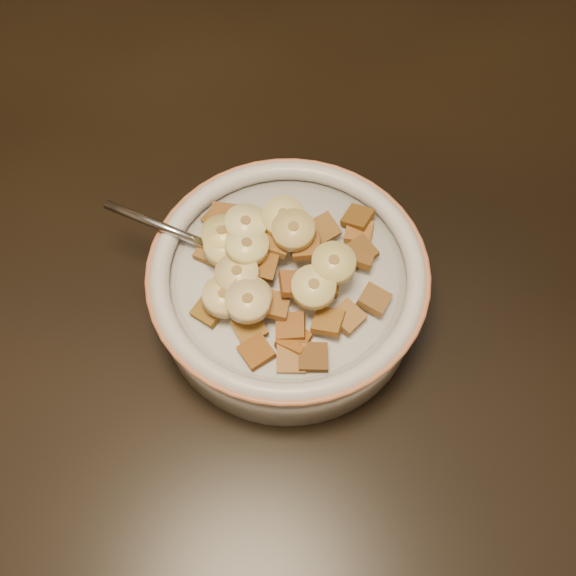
{
  "coord_description": "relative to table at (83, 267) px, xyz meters",
  "views": [
    {
      "loc": [
        0.14,
        -0.33,
        1.26
      ],
      "look_at": [
        0.17,
        -0.07,
        0.78
      ],
      "focal_mm": 45.0,
      "sensor_mm": 36.0,
      "label": 1
    }
  ],
  "objects": [
    {
      "name": "cereal_square_13",
      "position": [
        0.17,
        -0.13,
        0.07
      ],
      "size": [
        0.02,
        0.02,
        0.01
      ],
      "primitive_type": "cube",
      "rotation": [
        -0.25,
        0.06,
        3.01
      ],
      "color": "olive",
      "rests_on": "milk"
    },
    {
      "name": "banana_slice_11",
      "position": [
        0.17,
        -0.03,
        0.1
      ],
      "size": [
        0.04,
        0.04,
        0.02
      ],
      "primitive_type": "cylinder",
      "rotation": [
        -0.11,
        -0.11,
        2.45
      ],
      "color": "#F4D079",
      "rests_on": "milk"
    },
    {
      "name": "milk",
      "position": [
        0.17,
        -0.07,
        0.07
      ],
      "size": [
        0.16,
        0.16,
        0.0
      ],
      "primitive_type": "cylinder",
      "color": "silver",
      "rests_on": "cereal_bowl"
    },
    {
      "name": "banana_slice_5",
      "position": [
        0.14,
        -0.04,
        0.1
      ],
      "size": [
        0.04,
        0.03,
        0.01
      ],
      "primitive_type": "cylinder",
      "rotation": [
        -0.0,
        0.1,
        0.11
      ],
      "color": "#F0DF8B",
      "rests_on": "milk"
    },
    {
      "name": "spoon",
      "position": [
        0.14,
        -0.05,
        0.07
      ],
      "size": [
        0.06,
        0.05,
        0.01
      ],
      "primitive_type": "ellipsoid",
      "rotation": [
        0.0,
        0.0,
        4.27
      ],
      "color": "#A3A4A9",
      "rests_on": "cereal_bowl"
    },
    {
      "name": "cereal_square_23",
      "position": [
        0.11,
        -0.04,
        0.07
      ],
      "size": [
        0.03,
        0.03,
        0.01
      ],
      "primitive_type": "cube",
      "rotation": [
        0.0,
        0.13,
        2.58
      ],
      "color": "#9C692C",
      "rests_on": "milk"
    },
    {
      "name": "cereal_square_26",
      "position": [
        0.23,
        -0.02,
        0.08
      ],
      "size": [
        0.03,
        0.03,
        0.01
      ],
      "primitive_type": "cube",
      "rotation": [
        -0.25,
        0.04,
        0.95
      ],
      "color": "brown",
      "rests_on": "milk"
    },
    {
      "name": "banana_slice_4",
      "position": [
        0.12,
        -0.04,
        0.09
      ],
      "size": [
        0.04,
        0.04,
        0.01
      ],
      "primitive_type": "cylinder",
      "rotation": [
        -0.13,
        0.03,
        0.68
      ],
      "color": "#DFC671",
      "rests_on": "milk"
    },
    {
      "name": "cereal_square_9",
      "position": [
        0.14,
        -0.11,
        0.08
      ],
      "size": [
        0.03,
        0.03,
        0.01
      ],
      "primitive_type": "cube",
      "rotation": [
        0.16,
        -0.14,
        0.41
      ],
      "color": "brown",
      "rests_on": "milk"
    },
    {
      "name": "cereal_square_11",
      "position": [
        0.15,
        -0.07,
        0.09
      ],
      "size": [
        0.03,
        0.03,
        0.01
      ],
      "primitive_type": "cube",
      "rotation": [
        -0.16,
        -0.05,
        2.81
      ],
      "color": "brown",
      "rests_on": "milk"
    },
    {
      "name": "chair",
      "position": [
        0.18,
        0.56,
        -0.27
      ],
      "size": [
        0.52,
        0.52,
        0.92
      ],
      "primitive_type": "cube",
      "rotation": [
        0.0,
        0.0,
        0.37
      ],
      "color": "#2F2112",
      "rests_on": "floor"
    },
    {
      "name": "banana_slice_8",
      "position": [
        0.14,
        -0.1,
        0.09
      ],
      "size": [
        0.04,
        0.04,
        0.01
      ],
      "primitive_type": "cylinder",
      "rotation": [
        -0.06,
        0.0,
        0.25
      ],
      "color": "beige",
      "rests_on": "milk"
    },
    {
      "name": "cereal_square_27",
      "position": [
        0.18,
        -0.05,
        0.09
      ],
      "size": [
        0.02,
        0.02,
        0.01
      ],
      "primitive_type": "cube",
      "rotation": [
        -0.0,
        0.09,
        0.03
      ],
      "color": "brown",
      "rests_on": "milk"
    },
    {
      "name": "cereal_square_28",
      "position": [
        0.23,
        -0.04,
        0.07
      ],
      "size": [
        0.03,
        0.03,
        0.01
      ],
      "primitive_type": "cube",
      "rotation": [
        0.04,
        0.09,
        2.83
      ],
      "color": "#9C632B",
      "rests_on": "milk"
    },
    {
      "name": "cereal_square_4",
      "position": [
        0.17,
        -0.11,
        0.08
      ],
      "size": [
        0.02,
        0.02,
        0.01
      ],
      "primitive_type": "cube",
      "rotation": [
        -0.03,
        0.16,
        3.04
      ],
      "color": "brown",
      "rests_on": "milk"
    },
    {
      "name": "cereal_square_2",
      "position": [
        0.12,
        -0.01,
        0.07
      ],
      "size": [
        0.03,
        0.03,
        0.01
      ],
      "primitive_type": "cube",
      "rotation": [
        -0.21,
        0.07,
        2.28
      ],
      "color": "brown",
      "rests_on": "milk"
    },
    {
      "name": "cereal_square_22",
      "position": [
        0.15,
        -0.03,
        0.08
      ],
      "size": [
        0.02,
        0.02,
        0.01
      ],
      "primitive_type": "cube",
      "rotation": [
        -0.08,
        0.01,
        1.55
      ],
      "color": "#643510",
      "rests_on": "milk"
    },
    {
      "name": "cereal_square_5",
      "position": [
        0.19,
        -0.11,
        0.08
      ],
      "size": [
        0.03,
        0.03,
        0.01
      ],
      "primitive_type": "cube",
      "rotation": [
        -0.2,
        0.15,
        1.16
      ],
      "color": "#8C5E20",
      "rests_on": "milk"
    },
    {
      "name": "cereal_square_0",
      "position": [
        0.17,
        -0.09,
        0.09
      ],
      "size": [
        0.02,
        0.02,
        0.01
      ],
      "primitive_type": "cube",
      "rotation": [
        0.24,
        0.11,
        1.59
      ],
      "color": "brown",
      "rests_on": "milk"
    },
    {
      "name": "cereal_square_6",
      "position": [
        0.14,
        -0.07,
        0.08
      ],
      "size": [
        0.02,
        0.02,
        0.01
      ],
      "primitive_type": "cube",
      "rotation": [
        0.2,
        0.12,
        1.36
      ],
      "color": "brown",
      "rests_on": "milk"
    },
    {
      "name": "cereal_square_1",
      "position": [
        0.21,
        -0.11,
        0.08
      ],
      "size": [
        0.03,
        0.03,
        0.01
      ],
      "primitive_type": "cube",
      "rotation": [
        0.1,
        0.07,
        0.71
      ],
      "color": "olive",
      "rests_on": "milk"
    },
    {
      "name": "banana_slice_3",
      "position": [
        0.13,
        -0.07,
        0.09
      ],
      "size": [
        0.04,
        0.04,
        0.01
      ],
      "primitive_type": "cylinder",
      "rotation": [
        -0.07,
        -0.11,
        0.34
      ],
      "color": "#CBBD83",
      "rests_on": "milk"
    },
    {
      "name": "banana_slice_7",
      "position": [
        0.18,
        -0.05,
        0.1
      ],
      "size": [
        0.04,
        0.04,
        0.01
      ],
      "primitive_type": "cylinder",
      "rotation": [
        -0.04,
        -0.07,
        1.42
      ],
      "color": "tan",
      "rests_on": "milk"
    },
    {
      "name": "cereal_square_30",
      "position": [
        0.19,
        -0.08,
        0.08
      ],
      "size": [
        0.02,
        0.02,
        0.01
      ],
      "primitive_type": "cube",
      "rotation": [
        0.18,
        0.13,
        1.39
      ],
      "color": "brown",
      "rests_on": "milk"
    },
    {
      "name": "cereal_square_19",
      "position": [
        0.14,
        -0.13,
        0.07
      ],
      "size": [
        0.03,
        0.03,
        0.01
      ],
      "primitive_type": "cube",
      "rotation": [
        -0.01,
        -0.09,
        0.49
      ],
      "color": "#944C1A",
      "rests_on": "milk"
    },
    {
      "name": "cereal_square_10",
      "position": [
        0.18,
        -0.14,
        0.07
      ],
      "size": [
        0.02,
        0.02,
        0.01
      ],
      "primitive_type": "cube",
      "rotation": [
        -0.05,
        -0.07,
        3.05
      ],
      "color": "brown",
      "rests_on": "milk"
    },
    {
      "name": "cereal_square_15",
      "position": [
        0.13,
        -0.04,
        0.08
      ],
      "size": [
        0.02,
        0.02,
        0.01
      ],
      "primitive_type": "cube",
      "rotation": [
        -0.1,
        0.11,
        0.12
      ],
      "color": "brown",
      "rests_on": "milk"
    },
    {
      "name": "cereal_square_12",
      "position": [
        0.22,
        -0.06,
        0.08
      ],
      "size": [
        0.03,
        0.03,
        0.01
      ],
      "primitive_type": "cube",
      "rotation": [
        -0.11,
        -0.05,
        2.1
      ],
      "color": "brown",
      "rests_on": "milk"
    },
    {
      "name": "floor",
      "position": [
        0.0,
        0.0,
        -0.78
      ],
      "size": [
        4.0,
        4.5,
        0.1
      ],
      "primitive_type": "cube",
      "color": "#422816",
      "rests_on": "ground"
    },
    {
      "name": "table",
      "position": [
        0.0,
        0.0,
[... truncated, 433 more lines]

